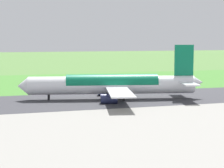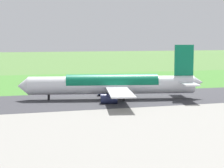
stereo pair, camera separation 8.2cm
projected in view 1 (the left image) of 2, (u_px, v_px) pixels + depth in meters
ground_plane at (87, 100)px, 112.07m from camera, size 800.00×800.00×0.00m
runway_asphalt at (87, 100)px, 112.07m from camera, size 600.00×30.07×0.06m
apron_concrete at (156, 148)px, 63.59m from camera, size 440.00×110.00×0.05m
grass_verge_foreground at (62, 83)px, 154.11m from camera, size 600.00×80.00×0.04m
airliner_main at (113, 84)px, 113.67m from camera, size 53.80×44.31×15.88m
no_stopping_sign at (77, 79)px, 158.06m from camera, size 0.60×0.10×2.47m
traffic_cone_orange at (66, 83)px, 154.73m from camera, size 0.40×0.40×0.55m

